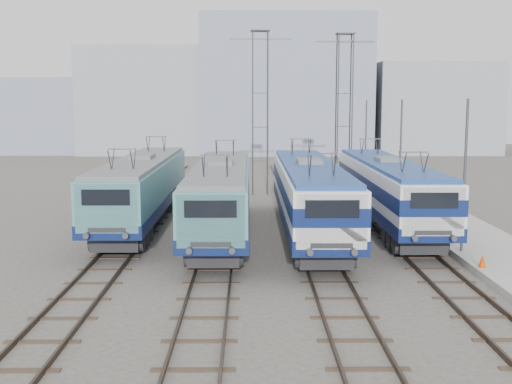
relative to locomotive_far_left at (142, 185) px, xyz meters
The scene contains 16 objects.
ground 11.93m from the locomotive_far_left, 54.81° to the right, with size 160.00×160.00×0.00m, color #514C47.
platform 17.16m from the locomotive_far_left, ahead, with size 4.00×70.00×0.30m, color #9E9E99.
locomotive_far_left is the anchor object (origin of this frame).
locomotive_center_left 5.32m from the locomotive_far_left, 32.26° to the right, with size 2.86×18.07×3.40m.
locomotive_center_right 9.48m from the locomotive_far_left, 18.34° to the right, with size 2.92×18.46×3.47m.
locomotive_far_right 13.52m from the locomotive_far_left, ahead, with size 2.84×17.95×3.37m.
catenary_tower_west 14.80m from the locomotive_far_left, 61.49° to the left, with size 4.50×1.20×12.00m.
catenary_tower_east 20.07m from the locomotive_far_left, 47.43° to the left, with size 4.50×1.20×12.00m.
mast_front 17.16m from the locomotive_far_left, 26.26° to the right, with size 0.12×0.12×7.00m, color #3F4247.
mast_mid 16.02m from the locomotive_far_left, 16.09° to the left, with size 0.12×0.12×7.00m, color #3F4247.
mast_rear 22.51m from the locomotive_far_left, 46.94° to the left, with size 0.12×0.12×7.00m, color #3F4247.
safety_cone 18.55m from the locomotive_far_left, 34.34° to the right, with size 0.30×0.30×0.54m, color #E73900.
building_west 53.13m from the locomotive_far_left, 97.87° to the left, with size 18.00×12.00×14.00m, color #9298A2.
building_center 53.94m from the locomotive_far_left, 78.41° to the left, with size 22.00×14.00×18.00m, color #838BA1.
building_east 60.89m from the locomotive_far_left, 59.61° to the left, with size 16.00×12.00×12.00m, color #9298A2.
building_far_west 57.41m from the locomotive_far_left, 113.92° to the left, with size 14.00×10.00×10.00m, color #838BA1.
Camera 1 is at (-0.79, -25.67, 6.83)m, focal length 45.00 mm.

